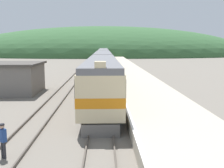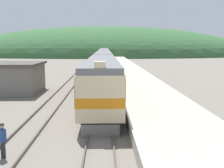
{
  "view_description": "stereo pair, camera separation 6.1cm",
  "coord_description": "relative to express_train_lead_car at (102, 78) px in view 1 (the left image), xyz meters",
  "views": [
    {
      "loc": [
        0.22,
        4.58,
        5.27
      ],
      "look_at": [
        0.8,
        23.99,
        2.35
      ],
      "focal_mm": 42.0,
      "sensor_mm": 36.0,
      "label": 1
    },
    {
      "loc": [
        0.28,
        4.58,
        5.27
      ],
      "look_at": [
        0.8,
        23.99,
        2.35
      ],
      "focal_mm": 42.0,
      "sensor_mm": 36.0,
      "label": 2
    }
  ],
  "objects": [
    {
      "name": "carriage_fourth",
      "position": [
        0.0,
        69.16,
        -0.01
      ],
      "size": [
        2.88,
        22.46,
        3.98
      ],
      "color": "black",
      "rests_on": "ground"
    },
    {
      "name": "carriage_third",
      "position": [
        0.0,
        45.82,
        -0.01
      ],
      "size": [
        2.88,
        22.46,
        3.98
      ],
      "color": "black",
      "rests_on": "ground"
    },
    {
      "name": "platform",
      "position": [
        4.46,
        21.18,
        -1.75
      ],
      "size": [
        5.57,
        140.0,
        0.86
      ],
      "color": "#B2A893",
      "rests_on": "ground"
    },
    {
      "name": "track_worker",
      "position": [
        -4.51,
        -12.44,
        -1.24
      ],
      "size": [
        0.42,
        0.4,
        1.66
      ],
      "color": "#2D2D33",
      "rests_on": "ground"
    },
    {
      "name": "carriage_second",
      "position": [
        0.0,
        22.48,
        -0.01
      ],
      "size": [
        2.88,
        22.46,
        3.98
      ],
      "color": "black",
      "rests_on": "ground"
    },
    {
      "name": "track_siding",
      "position": [
        -4.4,
        41.18,
        -2.1
      ],
      "size": [
        1.52,
        180.0,
        0.16
      ],
      "color": "#4C443D",
      "rests_on": "ground"
    },
    {
      "name": "distant_hills",
      "position": [
        0.0,
        105.98,
        -2.18
      ],
      "size": [
        144.69,
        65.11,
        28.14
      ],
      "color": "#335B33",
      "rests_on": "ground"
    },
    {
      "name": "station_shed",
      "position": [
        -10.72,
        4.72,
        -0.49
      ],
      "size": [
        7.85,
        6.49,
        3.33
      ],
      "color": "slate",
      "rests_on": "ground"
    },
    {
      "name": "express_train_lead_car",
      "position": [
        0.0,
        0.0,
        0.0
      ],
      "size": [
        2.89,
        20.28,
        4.34
      ],
      "color": "black",
      "rests_on": "ground"
    },
    {
      "name": "track_main",
      "position": [
        0.0,
        41.18,
        -2.1
      ],
      "size": [
        1.52,
        180.0,
        0.16
      ],
      "color": "#4C443D",
      "rests_on": "ground"
    }
  ]
}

